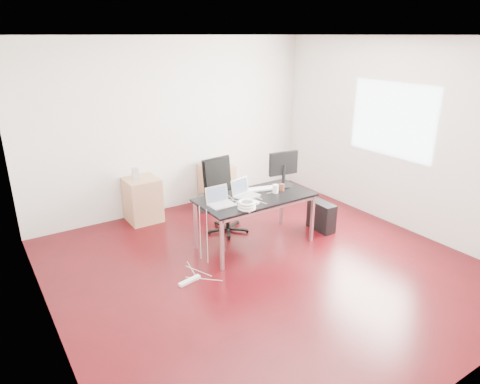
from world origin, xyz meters
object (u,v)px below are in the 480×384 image
office_chair (224,192)px  filing_cabinet_left (143,200)px  desk (255,200)px  filing_cabinet_right (217,184)px  pc_tower (321,216)px

office_chair → filing_cabinet_left: office_chair is taller
desk → filing_cabinet_left: 1.97m
desk → filing_cabinet_left: size_ratio=2.29×
filing_cabinet_right → pc_tower: 1.98m
desk → pc_tower: (1.13, -0.15, -0.46)m
office_chair → filing_cabinet_right: size_ratio=1.54×
filing_cabinet_left → pc_tower: 2.80m
filing_cabinet_left → filing_cabinet_right: (1.35, 0.00, 0.00)m
filing_cabinet_left → filing_cabinet_right: bearing=0.0°
office_chair → filing_cabinet_right: bearing=57.9°
office_chair → filing_cabinet_right: 1.12m
desk → pc_tower: 1.23m
office_chair → filing_cabinet_left: size_ratio=1.54×
office_chair → filing_cabinet_left: (-0.90, 0.99, -0.26)m
desk → pc_tower: desk is taller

